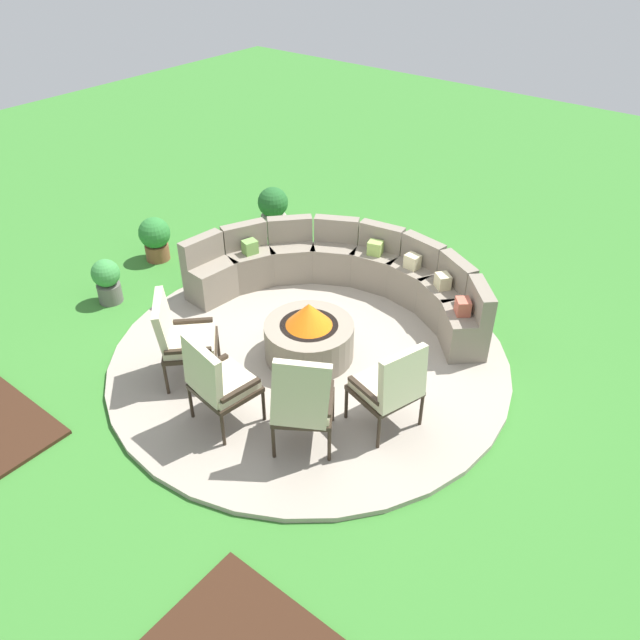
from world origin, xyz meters
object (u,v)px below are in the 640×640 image
lounge_chair_front_left (181,336)px  lounge_chair_back_left (302,401)px  fire_pit (309,336)px  potted_plant_2 (273,208)px  curved_stone_bench (346,275)px  potted_plant_1 (155,237)px  lounge_chair_front_right (217,380)px  lounge_chair_back_right (391,385)px  potted_plant_0 (107,279)px

lounge_chair_front_left → lounge_chair_back_left: lounge_chair_back_left is taller
fire_pit → potted_plant_2: size_ratio=1.38×
potted_plant_2 → lounge_chair_front_left: bearing=-63.5°
curved_stone_bench → lounge_chair_front_left: 2.44m
fire_pit → potted_plant_1: fire_pit is taller
lounge_chair_front_right → fire_pit: bearing=97.7°
lounge_chair_back_right → potted_plant_0: bearing=110.1°
lounge_chair_front_right → potted_plant_2: 4.36m
lounge_chair_back_left → lounge_chair_back_right: (0.50, 0.74, -0.04)m
lounge_chair_front_right → potted_plant_1: (-3.23, 1.87, -0.25)m
curved_stone_bench → lounge_chair_front_right: 2.72m
lounge_chair_front_left → lounge_chair_back_left: size_ratio=0.90×
lounge_chair_front_right → potted_plant_0: size_ratio=1.77×
fire_pit → lounge_chair_front_right: size_ratio=0.95×
lounge_chair_back_left → potted_plant_1: size_ratio=1.77×
potted_plant_0 → potted_plant_1: potted_plant_1 is taller
potted_plant_1 → curved_stone_bench: bearing=16.0°
potted_plant_0 → lounge_chair_front_right: bearing=-14.7°
curved_stone_bench → lounge_chair_back_left: 2.73m
potted_plant_0 → potted_plant_2: potted_plant_2 is taller
lounge_chair_front_right → potted_plant_0: 2.94m
lounge_chair_front_left → lounge_chair_front_right: lounge_chair_front_right is taller
fire_pit → lounge_chair_back_left: 1.44m
potted_plant_1 → potted_plant_2: potted_plant_2 is taller
curved_stone_bench → lounge_chair_back_right: 2.44m
potted_plant_1 → potted_plant_2: bearing=66.1°
fire_pit → potted_plant_2: (-2.48, 2.17, 0.07)m
curved_stone_bench → lounge_chair_front_right: lounge_chair_front_right is taller
lounge_chair_back_left → potted_plant_2: size_ratio=1.56×
lounge_chair_front_left → potted_plant_1: size_ratio=1.58×
lounge_chair_back_right → potted_plant_0: (-4.18, -0.27, -0.26)m
lounge_chair_front_left → potted_plant_1: lounge_chair_front_left is taller
lounge_chair_front_left → curved_stone_bench: bearing=124.9°
lounge_chair_back_left → potted_plant_2: lounge_chair_back_left is taller
potted_plant_1 → potted_plant_2: 1.87m
lounge_chair_front_left → potted_plant_2: 3.68m
lounge_chair_back_right → potted_plant_1: 4.67m
lounge_chair_back_left → potted_plant_1: (-4.09, 1.60, -0.28)m
fire_pit → curved_stone_bench: curved_stone_bench is taller
lounge_chair_front_right → lounge_chair_back_left: (0.85, 0.27, 0.02)m
lounge_chair_back_left → potted_plant_2: 4.70m
fire_pit → potted_plant_2: 3.30m
fire_pit → lounge_chair_front_right: lounge_chair_front_right is taller
potted_plant_0 → potted_plant_2: size_ratio=0.83×
curved_stone_bench → lounge_chair_front_right: size_ratio=3.45×
curved_stone_bench → potted_plant_1: (-2.82, -0.81, -0.03)m
fire_pit → lounge_chair_front_left: (-0.84, -1.12, 0.26)m
lounge_chair_front_left → lounge_chair_back_right: bearing=63.3°
lounge_chair_back_right → potted_plant_2: 4.61m
fire_pit → lounge_chair_front_left: 1.43m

